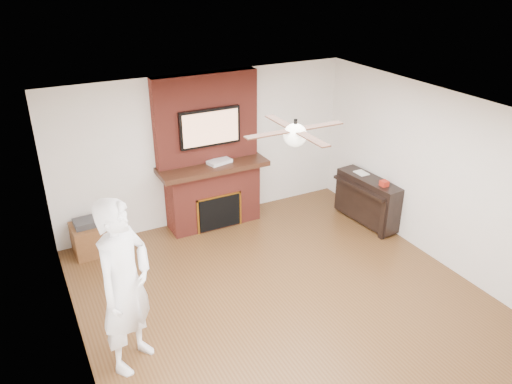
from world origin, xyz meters
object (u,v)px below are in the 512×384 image
fireplace (211,167)px  person (125,286)px  piano (368,199)px  side_table (90,237)px

fireplace → person: 3.29m
fireplace → piano: size_ratio=1.99×
fireplace → person: size_ratio=1.24×
person → piano: person is taller
fireplace → side_table: fireplace is taller
fireplace → piano: fireplace is taller
person → side_table: size_ratio=3.55×
person → fireplace: bearing=12.3°
fireplace → side_table: (-2.03, -0.07, -0.73)m
piano → side_table: bearing=160.0°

